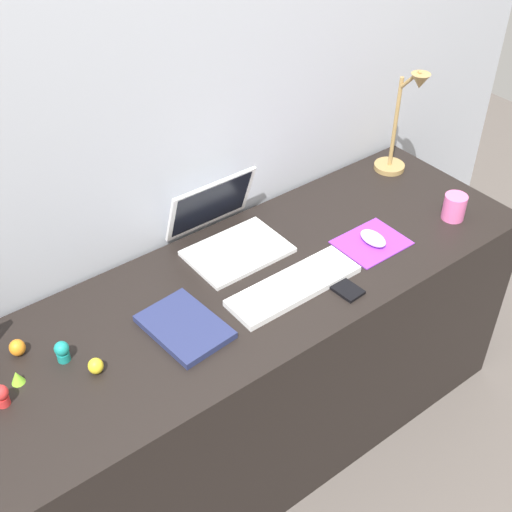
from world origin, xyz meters
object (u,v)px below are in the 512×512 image
at_px(toy_figurine_lime, 17,377).
at_px(desk_lamp, 402,125).
at_px(cell_phone, 342,286).
at_px(coffee_mug, 454,207).
at_px(keyboard, 294,286).
at_px(notebook_pad, 185,327).
at_px(toy_figurine_red, 1,395).
at_px(laptop, 226,230).
at_px(toy_figurine_teal, 62,351).
at_px(mouse, 373,238).
at_px(toy_figurine_yellow, 96,366).
at_px(toy_figurine_orange, 17,348).

bearing_deg(toy_figurine_lime, desk_lamp, 4.37).
relative_size(cell_phone, coffee_mug, 1.49).
height_order(keyboard, toy_figurine_lime, toy_figurine_lime).
distance_m(keyboard, notebook_pad, 0.34).
relative_size(coffee_mug, toy_figurine_red, 1.41).
xyz_separation_m(laptop, toy_figurine_teal, (-0.61, -0.14, -0.02)).
height_order(cell_phone, toy_figurine_red, toy_figurine_red).
distance_m(notebook_pad, toy_figurine_teal, 0.32).
xyz_separation_m(cell_phone, toy_figurine_lime, (-0.88, 0.23, 0.01)).
xyz_separation_m(laptop, mouse, (0.36, -0.28, -0.03)).
height_order(coffee_mug, toy_figurine_yellow, coffee_mug).
distance_m(laptop, toy_figurine_red, 0.81).
distance_m(toy_figurine_orange, toy_figurine_yellow, 0.22).
relative_size(laptop, toy_figurine_orange, 6.52).
height_order(cell_phone, notebook_pad, notebook_pad).
bearing_deg(toy_figurine_teal, cell_phone, -16.82).
relative_size(laptop, toy_figurine_red, 4.92).
distance_m(toy_figurine_orange, toy_figurine_red, 0.16).
xyz_separation_m(cell_phone, desk_lamp, (0.58, 0.34, 0.18)).
bearing_deg(laptop, cell_phone, -68.64).
distance_m(keyboard, coffee_mug, 0.64).
distance_m(laptop, keyboard, 0.30).
xyz_separation_m(toy_figurine_orange, toy_figurine_teal, (0.08, -0.09, 0.01)).
distance_m(coffee_mug, toy_figurine_orange, 1.40).
xyz_separation_m(laptop, cell_phone, (0.15, -0.37, -0.05)).
distance_m(cell_phone, notebook_pad, 0.47).
bearing_deg(desk_lamp, laptop, 177.55).
height_order(laptop, toy_figurine_red, laptop).
height_order(mouse, toy_figurine_red, toy_figurine_red).
height_order(mouse, coffee_mug, coffee_mug).
relative_size(laptop, keyboard, 0.73).
bearing_deg(desk_lamp, toy_figurine_red, -174.16).
bearing_deg(mouse, toy_figurine_lime, 172.94).
xyz_separation_m(desk_lamp, toy_figurine_lime, (-1.46, -0.11, -0.17)).
relative_size(keyboard, cell_phone, 3.20).
relative_size(keyboard, mouse, 4.27).
height_order(laptop, mouse, laptop).
height_order(cell_phone, toy_figurine_teal, toy_figurine_teal).
distance_m(laptop, desk_lamp, 0.74).
distance_m(laptop, toy_figurine_orange, 0.70).
relative_size(laptop, toy_figurine_teal, 4.90).
bearing_deg(toy_figurine_red, toy_figurine_yellow, -11.07).
bearing_deg(toy_figurine_teal, keyboard, -12.92).
distance_m(coffee_mug, toy_figurine_teal, 1.30).
relative_size(desk_lamp, toy_figurine_red, 6.59).
bearing_deg(cell_phone, mouse, 19.36).
bearing_deg(toy_figurine_red, toy_figurine_orange, 55.44).
height_order(toy_figurine_orange, toy_figurine_teal, toy_figurine_teal).
distance_m(notebook_pad, toy_figurine_red, 0.49).
height_order(coffee_mug, toy_figurine_orange, coffee_mug).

